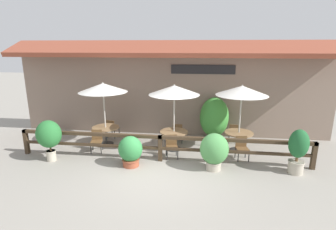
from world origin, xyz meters
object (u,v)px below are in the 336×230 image
(dining_table_near, at_px, (106,130))
(potted_plant_broad_leaf, at_px, (298,149))
(patio_umbrella_middle, at_px, (174,90))
(patio_umbrella_far, at_px, (242,91))
(potted_plant_corner_fern, at_px, (130,151))
(chair_middle_streetside, at_px, (172,145))
(chair_near_streetside, at_px, (97,140))
(chair_far_streetside, at_px, (242,147))
(dining_table_middle, at_px, (174,135))
(chair_far_wallside, at_px, (234,132))
(potted_plant_small_flowering, at_px, (214,117))
(chair_middle_wallside, at_px, (178,132))
(potted_plant_entrance_palm, at_px, (49,135))
(potted_plant_tall_tropical, at_px, (214,150))
(patio_umbrella_near, at_px, (103,88))
(dining_table_far, at_px, (239,136))
(chair_near_wallside, at_px, (112,128))

(dining_table_near, height_order, potted_plant_broad_leaf, potted_plant_broad_leaf)
(patio_umbrella_middle, height_order, patio_umbrella_far, same)
(potted_plant_corner_fern, bearing_deg, chair_middle_streetside, 33.97)
(chair_near_streetside, distance_m, chair_far_streetside, 5.46)
(dining_table_middle, distance_m, chair_far_wallside, 2.64)
(patio_umbrella_far, bearing_deg, chair_far_wallside, 95.52)
(potted_plant_small_flowering, bearing_deg, chair_middle_wallside, -159.19)
(potted_plant_entrance_palm, bearing_deg, chair_far_wallside, 21.70)
(patio_umbrella_far, xyz_separation_m, potted_plant_entrance_palm, (-6.73, -1.83, -1.42))
(potted_plant_corner_fern, bearing_deg, potted_plant_small_flowering, 46.37)
(dining_table_middle, relative_size, chair_far_wallside, 1.30)
(chair_far_wallside, bearing_deg, patio_umbrella_far, 102.68)
(chair_far_streetside, bearing_deg, dining_table_middle, 157.06)
(chair_middle_wallside, height_order, potted_plant_tall_tropical, potted_plant_tall_tropical)
(patio_umbrella_far, height_order, potted_plant_small_flowering, patio_umbrella_far)
(potted_plant_broad_leaf, bearing_deg, potted_plant_entrance_palm, -179.22)
(patio_umbrella_near, bearing_deg, chair_near_streetside, -95.84)
(patio_umbrella_near, bearing_deg, potted_plant_corner_fern, -50.10)
(patio_umbrella_middle, distance_m, dining_table_middle, 1.77)
(potted_plant_tall_tropical, bearing_deg, chair_middle_wallside, 120.74)
(chair_middle_wallside, xyz_separation_m, potted_plant_entrance_palm, (-4.31, -2.41, 0.49))
(dining_table_far, bearing_deg, potted_plant_tall_tropical, -119.42)
(dining_table_far, height_order, chair_far_wallside, chair_far_wallside)
(chair_far_streetside, distance_m, chair_far_wallside, 1.65)
(dining_table_middle, bearing_deg, patio_umbrella_near, 176.02)
(chair_far_streetside, bearing_deg, chair_middle_streetside, 174.76)
(potted_plant_corner_fern, bearing_deg, potted_plant_tall_tropical, 1.66)
(chair_far_wallside, relative_size, potted_plant_entrance_palm, 0.56)
(chair_middle_wallside, relative_size, potted_plant_small_flowering, 0.45)
(patio_umbrella_far, xyz_separation_m, chair_far_streetside, (0.02, -0.82, -1.91))
(chair_far_wallside, bearing_deg, potted_plant_corner_fern, 43.07)
(dining_table_near, xyz_separation_m, chair_middle_wallside, (2.94, 0.59, -0.14))
(chair_near_wallside, relative_size, potted_plant_entrance_palm, 0.56)
(dining_table_middle, relative_size, potted_plant_small_flowering, 0.58)
(patio_umbrella_near, xyz_separation_m, chair_far_wallside, (5.29, 0.83, -1.91))
(dining_table_middle, bearing_deg, patio_umbrella_middle, 0.00)
(dining_table_near, distance_m, chair_middle_streetside, 3.04)
(dining_table_far, bearing_deg, potted_plant_corner_fern, -153.75)
(potted_plant_tall_tropical, bearing_deg, patio_umbrella_middle, 133.23)
(chair_near_streetside, distance_m, potted_plant_entrance_palm, 1.72)
(patio_umbrella_far, distance_m, potted_plant_small_flowering, 2.02)
(chair_far_streetside, bearing_deg, potted_plant_tall_tropical, -145.87)
(chair_near_streetside, bearing_deg, patio_umbrella_near, 72.04)
(chair_near_wallside, relative_size, dining_table_middle, 0.77)
(chair_middle_wallside, relative_size, dining_table_far, 0.77)
(patio_umbrella_near, relative_size, potted_plant_entrance_palm, 1.74)
(dining_table_near, height_order, patio_umbrella_far, patio_umbrella_far)
(chair_far_streetside, bearing_deg, potted_plant_corner_fern, -173.81)
(dining_table_near, bearing_deg, dining_table_middle, -3.98)
(chair_far_streetside, xyz_separation_m, potted_plant_small_flowering, (-0.93, 1.98, 0.53))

